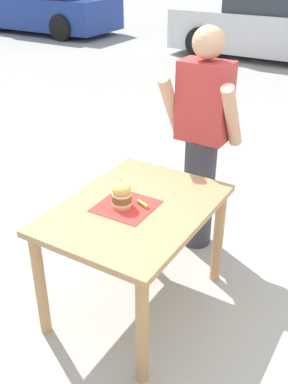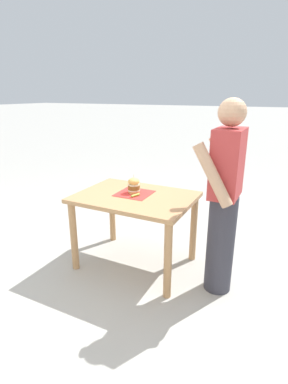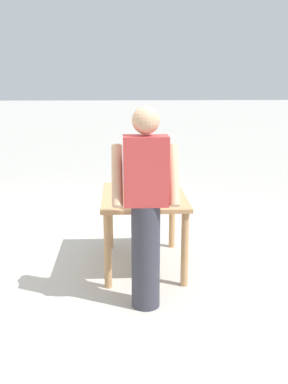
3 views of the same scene
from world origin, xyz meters
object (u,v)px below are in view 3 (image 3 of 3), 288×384
object	(u,v)px
sandwich	(150,186)
diner_across_table	(146,206)
patio_table	(143,206)
pickle_spear	(140,194)

from	to	relation	value
sandwich	diner_across_table	size ratio (longest dim) A/B	0.11
sandwich	diner_across_table	bearing A→B (deg)	84.16
patio_table	sandwich	xyz separation A→B (m)	(-0.07, -0.05, 0.20)
pickle_spear	sandwich	bearing A→B (deg)	-145.47
sandwich	patio_table	bearing A→B (deg)	35.81
pickle_spear	diner_across_table	size ratio (longest dim) A/B	0.06
patio_table	diner_across_table	size ratio (longest dim) A/B	0.67
patio_table	sandwich	size ratio (longest dim) A/B	5.99
sandwich	diner_across_table	world-z (taller)	diner_across_table
patio_table	diner_across_table	xyz separation A→B (m)	(0.03, 0.87, 0.25)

